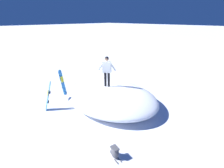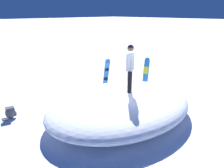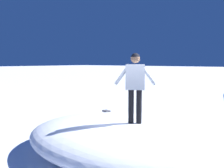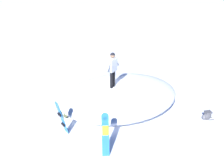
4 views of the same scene
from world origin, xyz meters
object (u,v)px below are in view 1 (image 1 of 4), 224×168
Objects in this scene: snowboard_primary_upright at (62,82)px; snowboard_secondary_upright at (48,95)px; backpack_near at (115,152)px; backpack_far at (81,88)px; snowboarder_standing at (107,69)px.

snowboard_secondary_upright is at bearing -51.54° from snowboard_primary_upright.
backpack_far reaches higher than backpack_near.
snowboard_secondary_upright is 2.54× the size of backpack_far.
snowboarder_standing reaches higher than snowboard_secondary_upright.
snowboarder_standing reaches higher than backpack_near.
snowboard_primary_upright reaches higher than snowboard_secondary_upright.
snowboarder_standing is 4.81m from backpack_near.
backpack_near is (4.91, -0.03, -0.60)m from snowboard_secondary_upright.
snowboard_secondary_upright is (1.25, -1.57, -0.02)m from snowboard_primary_upright.
backpack_near is (6.16, -1.61, -0.62)m from snowboard_primary_upright.
snowboarder_standing is 3.31m from snowboard_primary_upright.
backpack_near is at bearing -41.02° from snowboarder_standing.
snowboarder_standing is at bearing 138.98° from backpack_near.
snowboard_secondary_upright is (-1.55, -2.90, -1.19)m from snowboarder_standing.
snowboard_secondary_upright reaches higher than backpack_near.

